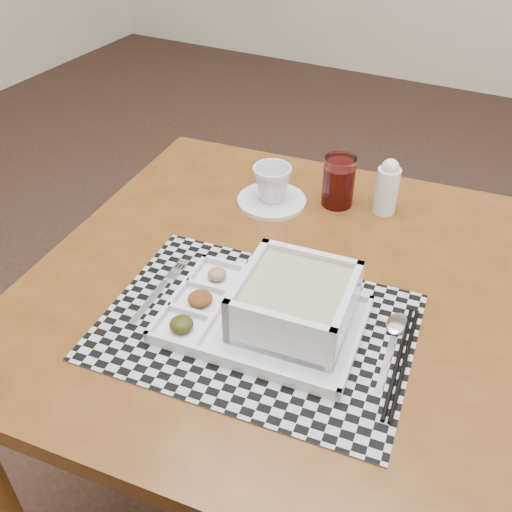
{
  "coord_description": "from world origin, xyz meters",
  "views": [
    {
      "loc": [
        0.5,
        -1.17,
        1.34
      ],
      "look_at": [
        0.14,
        -0.47,
        0.74
      ],
      "focal_mm": 40.0,
      "sensor_mm": 36.0,
      "label": 1
    }
  ],
  "objects_px": {
    "dining_table": "(285,307)",
    "creamer_bottle": "(387,187)",
    "cup": "(272,183)",
    "juice_glass": "(339,183)",
    "serving_tray": "(285,308)"
  },
  "relations": [
    {
      "from": "juice_glass",
      "to": "creamer_bottle",
      "type": "bearing_deg",
      "value": 10.02
    },
    {
      "from": "serving_tray",
      "to": "juice_glass",
      "type": "height_order",
      "value": "juice_glass"
    },
    {
      "from": "juice_glass",
      "to": "dining_table",
      "type": "bearing_deg",
      "value": -87.86
    },
    {
      "from": "dining_table",
      "to": "cup",
      "type": "distance_m",
      "value": 0.29
    },
    {
      "from": "juice_glass",
      "to": "serving_tray",
      "type": "bearing_deg",
      "value": -81.52
    },
    {
      "from": "cup",
      "to": "juice_glass",
      "type": "relative_size",
      "value": 0.76
    },
    {
      "from": "serving_tray",
      "to": "creamer_bottle",
      "type": "distance_m",
      "value": 0.41
    },
    {
      "from": "serving_tray",
      "to": "cup",
      "type": "distance_m",
      "value": 0.38
    },
    {
      "from": "dining_table",
      "to": "creamer_bottle",
      "type": "height_order",
      "value": "creamer_bottle"
    },
    {
      "from": "dining_table",
      "to": "creamer_bottle",
      "type": "xyz_separation_m",
      "value": [
        0.09,
        0.3,
        0.13
      ]
    },
    {
      "from": "juice_glass",
      "to": "creamer_bottle",
      "type": "height_order",
      "value": "creamer_bottle"
    },
    {
      "from": "cup",
      "to": "creamer_bottle",
      "type": "bearing_deg",
      "value": 7.29
    },
    {
      "from": "cup",
      "to": "dining_table",
      "type": "bearing_deg",
      "value": -70.4
    },
    {
      "from": "dining_table",
      "to": "cup",
      "type": "bearing_deg",
      "value": 121.85
    },
    {
      "from": "cup",
      "to": "juice_glass",
      "type": "bearing_deg",
      "value": 14.11
    }
  ]
}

